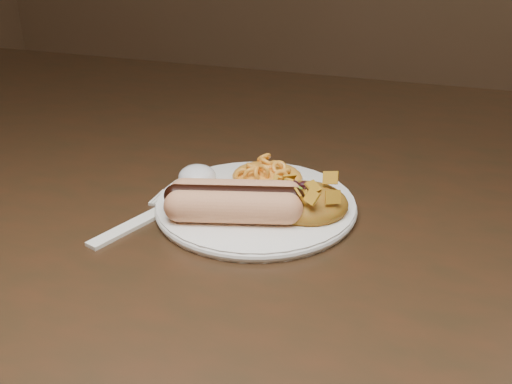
% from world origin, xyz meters
% --- Properties ---
extents(table, '(1.60, 0.90, 0.75)m').
position_xyz_m(table, '(0.00, 0.00, 0.66)').
color(table, '#311B0E').
rests_on(table, floor).
extents(plate, '(0.22, 0.22, 0.01)m').
position_xyz_m(plate, '(-0.04, -0.09, 0.76)').
color(plate, white).
rests_on(plate, table).
extents(hotdog, '(0.12, 0.09, 0.03)m').
position_xyz_m(hotdog, '(-0.05, -0.13, 0.78)').
color(hotdog, '#F6AF6F').
rests_on(hotdog, plate).
extents(mac_and_cheese, '(0.10, 0.10, 0.03)m').
position_xyz_m(mac_and_cheese, '(-0.04, -0.04, 0.78)').
color(mac_and_cheese, yellow).
rests_on(mac_and_cheese, plate).
extents(sour_cream, '(0.05, 0.05, 0.02)m').
position_xyz_m(sour_cream, '(-0.11, -0.07, 0.77)').
color(sour_cream, white).
rests_on(sour_cream, plate).
extents(taco_salad, '(0.08, 0.08, 0.04)m').
position_xyz_m(taco_salad, '(0.01, -0.09, 0.78)').
color(taco_salad, red).
rests_on(taco_salad, plate).
extents(fork, '(0.06, 0.12, 0.00)m').
position_xyz_m(fork, '(-0.14, -0.16, 0.75)').
color(fork, white).
rests_on(fork, table).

